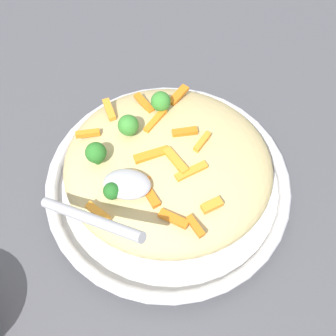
{
  "coord_description": "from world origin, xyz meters",
  "views": [
    {
      "loc": [
        0.04,
        -0.29,
        0.55
      ],
      "look_at": [
        0.0,
        0.0,
        0.06
      ],
      "focal_mm": 46.53,
      "sensor_mm": 36.0,
      "label": 1
    }
  ],
  "objects": [
    {
      "name": "carrot_piece_4",
      "position": [
        0.03,
        -0.03,
        0.11
      ],
      "size": [
        0.04,
        0.03,
        0.01
      ],
      "primitive_type": "cube",
      "rotation": [
        0.0,
        0.0,
        0.65
      ],
      "color": "orange",
      "rests_on": "pasta_mound"
    },
    {
      "name": "carrot_piece_10",
      "position": [
        0.02,
        0.03,
        0.11
      ],
      "size": [
        0.03,
        0.02,
        0.01
      ],
      "primitive_type": "cube",
      "rotation": [
        0.0,
        0.0,
        3.46
      ],
      "color": "orange",
      "rests_on": "pasta_mound"
    },
    {
      "name": "carrot_piece_14",
      "position": [
        -0.0,
        0.09,
        0.1
      ],
      "size": [
        0.03,
        0.04,
        0.01
      ],
      "primitive_type": "cube",
      "rotation": [
        0.0,
        0.0,
        4.24
      ],
      "color": "orange",
      "rests_on": "pasta_mound"
    },
    {
      "name": "ground_plane",
      "position": [
        0.0,
        0.0,
        0.0
      ],
      "size": [
        2.4,
        2.4,
        0.0
      ],
      "primitive_type": "plane",
      "color": "#4C4C51"
    },
    {
      "name": "carrot_piece_9",
      "position": [
        -0.01,
        -0.06,
        0.1
      ],
      "size": [
        0.03,
        0.03,
        0.01
      ],
      "primitive_type": "cube",
      "rotation": [
        0.0,
        0.0,
        5.38
      ],
      "color": "orange",
      "rests_on": "pasta_mound"
    },
    {
      "name": "carrot_piece_7",
      "position": [
        0.06,
        -0.07,
        0.1
      ],
      "size": [
        0.03,
        0.02,
        0.01
      ],
      "primitive_type": "cube",
      "rotation": [
        0.0,
        0.0,
        3.76
      ],
      "color": "orange",
      "rests_on": "pasta_mound"
    },
    {
      "name": "broccoli_floret_0",
      "position": [
        -0.05,
        0.02,
        0.12
      ],
      "size": [
        0.03,
        0.03,
        0.03
      ],
      "color": "#377928",
      "rests_on": "pasta_mound"
    },
    {
      "name": "carrot_piece_3",
      "position": [
        -0.03,
        -0.04,
        0.1
      ],
      "size": [
        0.04,
        0.01,
        0.01
      ],
      "primitive_type": "cube",
      "rotation": [
        0.0,
        0.0,
        3.11
      ],
      "color": "orange",
      "rests_on": "pasta_mound"
    },
    {
      "name": "carrot_piece_11",
      "position": [
        -0.04,
        0.07,
        0.1
      ],
      "size": [
        0.03,
        0.03,
        0.01
      ],
      "primitive_type": "cube",
      "rotation": [
        0.0,
        0.0,
        2.35
      ],
      "color": "orange",
      "rests_on": "pasta_mound"
    },
    {
      "name": "carrot_piece_5",
      "position": [
        -0.09,
        0.05,
        0.1
      ],
      "size": [
        0.02,
        0.03,
        0.01
      ],
      "primitive_type": "cube",
      "rotation": [
        0.0,
        0.0,
        2.07
      ],
      "color": "orange",
      "rests_on": "pasta_mound"
    },
    {
      "name": "broccoli_floret_1",
      "position": [
        -0.02,
        0.07,
        0.12
      ],
      "size": [
        0.03,
        0.03,
        0.03
      ],
      "color": "#377928",
      "rests_on": "pasta_mound"
    },
    {
      "name": "carrot_piece_6",
      "position": [
        0.04,
        0.02,
        0.11
      ],
      "size": [
        0.02,
        0.03,
        0.01
      ],
      "primitive_type": "cube",
      "rotation": [
        0.0,
        0.0,
        4.28
      ],
      "color": "orange",
      "rests_on": "pasta_mound"
    },
    {
      "name": "serving_bowl",
      "position": [
        0.0,
        0.0,
        0.02
      ],
      "size": [
        0.34,
        0.34,
        0.04
      ],
      "color": "silver",
      "rests_on": "ground_plane"
    },
    {
      "name": "carrot_piece_1",
      "position": [
        -0.07,
        -0.09,
        0.1
      ],
      "size": [
        0.03,
        0.02,
        0.01
      ],
      "primitive_type": "cube",
      "rotation": [
        0.0,
        0.0,
        2.62
      ],
      "color": "orange",
      "rests_on": "pasta_mound"
    },
    {
      "name": "carrot_piece_0",
      "position": [
        -0.02,
        -0.01,
        0.11
      ],
      "size": [
        0.04,
        0.03,
        0.01
      ],
      "primitive_type": "cube",
      "rotation": [
        0.0,
        0.0,
        0.49
      ],
      "color": "orange",
      "rests_on": "pasta_mound"
    },
    {
      "name": "carrot_piece_2",
      "position": [
        0.01,
        -0.02,
        0.11
      ],
      "size": [
        0.04,
        0.04,
        0.01
      ],
      "primitive_type": "cube",
      "rotation": [
        0.0,
        0.0,
        2.34
      ],
      "color": "orange",
      "rests_on": "pasta_mound"
    },
    {
      "name": "carrot_piece_13",
      "position": [
        -0.02,
        0.04,
        0.11
      ],
      "size": [
        0.03,
        0.04,
        0.01
      ],
      "primitive_type": "cube",
      "rotation": [
        0.0,
        0.0,
        4.27
      ],
      "color": "orange",
      "rests_on": "pasta_mound"
    },
    {
      "name": "carrot_piece_15",
      "position": [
        0.05,
        -0.09,
        0.1
      ],
      "size": [
        0.02,
        0.03,
        0.01
      ],
      "primitive_type": "cube",
      "rotation": [
        0.0,
        0.0,
        2.29
      ],
      "color": "orange",
      "rests_on": "pasta_mound"
    },
    {
      "name": "pasta_mound",
      "position": [
        0.0,
        0.0,
        0.07
      ],
      "size": [
        0.27,
        0.25,
        0.07
      ],
      "primitive_type": "ellipsoid",
      "color": "#D1BA7A",
      "rests_on": "serving_bowl"
    },
    {
      "name": "serving_spoon",
      "position": [
        -0.05,
        -0.08,
        0.12
      ],
      "size": [
        0.13,
        0.11,
        0.07
      ],
      "color": "#B7B7BC",
      "rests_on": "pasta_mound"
    },
    {
      "name": "broccoli_floret_3",
      "position": [
        -0.08,
        -0.02,
        0.12
      ],
      "size": [
        0.03,
        0.03,
        0.03
      ],
      "color": "#296820",
      "rests_on": "pasta_mound"
    },
    {
      "name": "carrot_piece_12",
      "position": [
        -0.1,
        0.01,
        0.1
      ],
      "size": [
        0.03,
        0.02,
        0.01
      ],
      "primitive_type": "cube",
      "rotation": [
        0.0,
        0.0,
        0.3
      ],
      "color": "orange",
      "rests_on": "pasta_mound"
    },
    {
      "name": "broccoli_floret_2",
      "position": [
        -0.05,
        -0.07,
        0.11
      ],
      "size": [
        0.02,
        0.02,
        0.02
      ],
      "color": "#205B1C",
      "rests_on": "pasta_mound"
    },
    {
      "name": "carrot_piece_8",
      "position": [
        0.02,
        -0.09,
        0.1
      ],
      "size": [
        0.04,
        0.02,
        0.01
      ],
      "primitive_type": "cube",
      "rotation": [
        0.0,
        0.0,
        5.96
      ],
      "color": "orange",
      "rests_on": "pasta_mound"
    }
  ]
}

